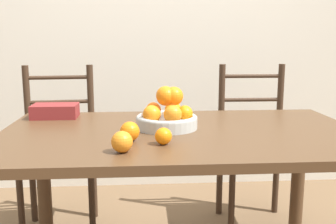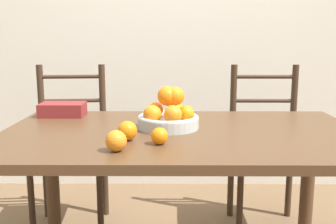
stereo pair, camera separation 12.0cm
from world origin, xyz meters
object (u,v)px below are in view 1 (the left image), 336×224
(orange_loose_1, at_px, (122,142))
(book_stack, at_px, (55,111))
(orange_loose_2, at_px, (130,131))
(chair_left, at_px, (59,155))
(fruit_bowl, at_px, (167,115))
(orange_loose_0, at_px, (163,136))
(chair_right, at_px, (255,151))

(orange_loose_1, distance_m, book_stack, 0.71)
(orange_loose_2, distance_m, book_stack, 0.60)
(orange_loose_2, relative_size, chair_left, 0.07)
(fruit_bowl, xyz_separation_m, book_stack, (-0.52, 0.27, -0.03))
(orange_loose_1, height_order, orange_loose_2, same)
(orange_loose_2, height_order, chair_left, chair_left)
(orange_loose_1, bearing_deg, orange_loose_0, 31.98)
(fruit_bowl, height_order, book_stack, fruit_bowl)
(orange_loose_0, height_order, orange_loose_1, orange_loose_1)
(orange_loose_2, height_order, book_stack, orange_loose_2)
(fruit_bowl, height_order, orange_loose_0, fruit_bowl)
(fruit_bowl, height_order, orange_loose_1, fruit_bowl)
(orange_loose_2, xyz_separation_m, chair_right, (0.75, 0.87, -0.34))
(orange_loose_0, bearing_deg, chair_right, 56.02)
(orange_loose_1, height_order, chair_right, chair_right)
(fruit_bowl, distance_m, orange_loose_2, 0.25)
(chair_left, xyz_separation_m, book_stack, (0.07, -0.40, 0.34))
(orange_loose_1, relative_size, orange_loose_2, 0.99)
(orange_loose_2, xyz_separation_m, chair_left, (-0.45, 0.87, -0.34))
(orange_loose_0, relative_size, orange_loose_1, 0.84)
(fruit_bowl, xyz_separation_m, chair_right, (0.59, 0.67, -0.36))
(orange_loose_0, xyz_separation_m, chair_left, (-0.57, 0.92, -0.34))
(orange_loose_2, distance_m, chair_left, 1.03)
(orange_loose_0, distance_m, orange_loose_1, 0.17)
(chair_left, height_order, chair_right, same)
(orange_loose_0, relative_size, orange_loose_2, 0.84)
(orange_loose_0, bearing_deg, book_stack, 132.98)
(chair_left, bearing_deg, orange_loose_0, -63.44)
(orange_loose_0, height_order, chair_right, chair_right)
(orange_loose_2, distance_m, chair_right, 1.19)
(chair_right, height_order, book_stack, chair_right)
(fruit_bowl, relative_size, book_stack, 1.22)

